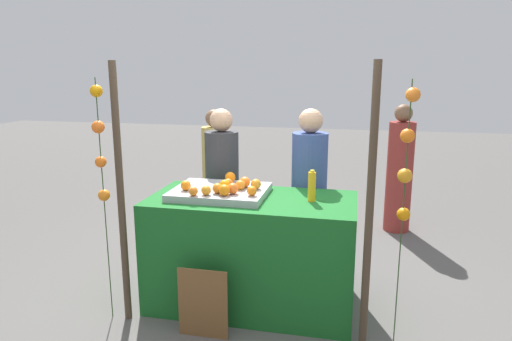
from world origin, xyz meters
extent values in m
plane|color=#565451|center=(0.00, 0.00, 0.00)|extent=(24.00, 24.00, 0.00)
cube|color=#196023|center=(0.00, 0.00, 0.47)|extent=(1.71, 0.84, 0.95)
cube|color=#9EA0A5|center=(-0.28, 0.02, 0.98)|extent=(0.78, 0.62, 0.06)
sphere|color=orange|center=(-0.42, -0.24, 1.05)|extent=(0.07, 0.07, 0.07)
sphere|color=orange|center=(-0.33, -0.20, 1.05)|extent=(0.08, 0.08, 0.08)
sphere|color=orange|center=(-0.09, 0.10, 1.05)|extent=(0.09, 0.09, 0.09)
sphere|color=orange|center=(-0.18, -0.19, 1.06)|extent=(0.09, 0.09, 0.09)
sphere|color=orange|center=(0.02, 0.06, 1.05)|extent=(0.09, 0.09, 0.09)
sphere|color=orange|center=(-0.23, -0.01, 1.05)|extent=(0.09, 0.09, 0.09)
sphere|color=orange|center=(0.03, -0.14, 1.05)|extent=(0.08, 0.08, 0.08)
sphere|color=orange|center=(-0.25, -0.14, 1.05)|extent=(0.08, 0.08, 0.08)
sphere|color=orange|center=(-0.13, -0.13, 1.05)|extent=(0.09, 0.09, 0.09)
sphere|color=orange|center=(-0.22, 0.07, 1.05)|extent=(0.08, 0.08, 0.08)
sphere|color=orange|center=(-0.10, 0.02, 1.05)|extent=(0.08, 0.08, 0.08)
sphere|color=orange|center=(-0.54, -0.11, 1.05)|extent=(0.08, 0.08, 0.08)
sphere|color=orange|center=(-0.26, 0.25, 1.06)|extent=(0.09, 0.09, 0.09)
cylinder|color=#F0A719|center=(0.49, 0.01, 1.07)|extent=(0.06, 0.06, 0.24)
cylinder|color=yellow|center=(0.49, 0.01, 1.20)|extent=(0.03, 0.03, 0.02)
cube|color=brown|center=(-0.24, -0.59, 0.27)|extent=(0.39, 0.01, 0.56)
cube|color=black|center=(-0.24, -0.57, 0.27)|extent=(0.36, 0.02, 0.54)
cylinder|color=#333338|center=(-0.45, 0.63, 0.70)|extent=(0.33, 0.33, 1.41)
sphere|color=tan|center=(-0.45, 0.63, 1.52)|extent=(0.22, 0.22, 0.22)
cylinder|color=#384C8C|center=(0.41, 0.59, 0.71)|extent=(0.33, 0.33, 1.42)
sphere|color=tan|center=(0.41, 0.59, 1.53)|extent=(0.22, 0.22, 0.22)
cylinder|color=maroon|center=(1.36, 2.20, 0.68)|extent=(0.32, 0.32, 1.37)
sphere|color=brown|center=(1.36, 2.20, 1.47)|extent=(0.21, 0.21, 0.21)
cylinder|color=tan|center=(-0.82, 1.57, 0.66)|extent=(0.31, 0.31, 1.32)
sphere|color=brown|center=(-0.82, 1.57, 1.43)|extent=(0.21, 0.21, 0.21)
cylinder|color=#473828|center=(-0.93, -0.46, 1.03)|extent=(0.06, 0.06, 2.06)
cylinder|color=#473828|center=(0.93, -0.46, 1.03)|extent=(0.06, 0.06, 2.06)
cylinder|color=#2D4C23|center=(-1.07, -0.48, 0.97)|extent=(0.01, 0.01, 1.93)
sphere|color=orange|center=(-1.07, -0.47, 1.83)|extent=(0.09, 0.09, 0.09)
sphere|color=orange|center=(-1.08, -0.48, 1.57)|extent=(0.10, 0.10, 0.10)
sphere|color=orange|center=(-1.07, -0.48, 1.30)|extent=(0.09, 0.09, 0.09)
sphere|color=orange|center=(-1.07, -0.47, 1.04)|extent=(0.09, 0.09, 0.09)
cylinder|color=#2D4C23|center=(1.15, -0.46, 0.97)|extent=(0.01, 0.01, 1.93)
sphere|color=orange|center=(1.16, -0.47, 1.83)|extent=(0.09, 0.09, 0.09)
sphere|color=orange|center=(1.15, -0.46, 1.57)|extent=(0.09, 0.09, 0.09)
sphere|color=orange|center=(1.15, -0.46, 1.30)|extent=(0.10, 0.10, 0.10)
sphere|color=orange|center=(1.16, -0.47, 1.04)|extent=(0.09, 0.09, 0.09)
camera|label=1|loc=(0.83, -3.58, 2.00)|focal=32.33mm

